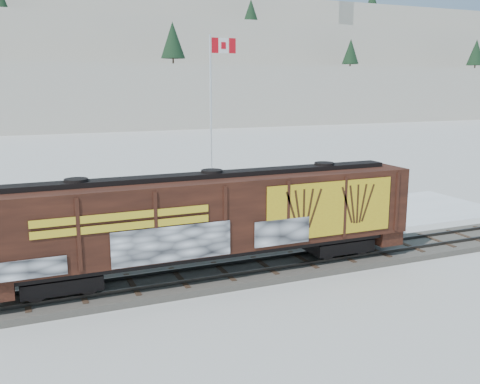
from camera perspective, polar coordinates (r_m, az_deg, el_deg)
name	(u,v)px	position (r m, az deg, el deg)	size (l,w,h in m)	color
ground	(264,271)	(24.49, 2.62, -8.43)	(500.00, 500.00, 0.00)	white
rail_track	(264,268)	(24.44, 2.62, -8.11)	(50.00, 3.40, 0.43)	#59544C
parking_strip	(208,230)	(31.09, -3.39, -4.08)	(40.00, 8.00, 0.03)	white
hillside	(46,62)	(160.95, -20.03, 12.91)	(360.00, 110.00, 93.00)	white
hopper_railcar	(212,216)	(22.73, -2.96, -2.57)	(18.23, 3.06, 4.27)	black
flagpole	(213,144)	(36.97, -2.93, 5.14)	(2.30, 0.90, 11.56)	silver
car_silver	(176,224)	(29.75, -6.82, -3.36)	(1.73, 4.30, 1.47)	#A3A6AA
car_white	(164,219)	(30.79, -8.11, -2.83)	(1.62, 4.64, 1.53)	white
car_dark	(296,208)	(33.50, 5.99, -1.72)	(1.96, 4.83, 1.40)	#212329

